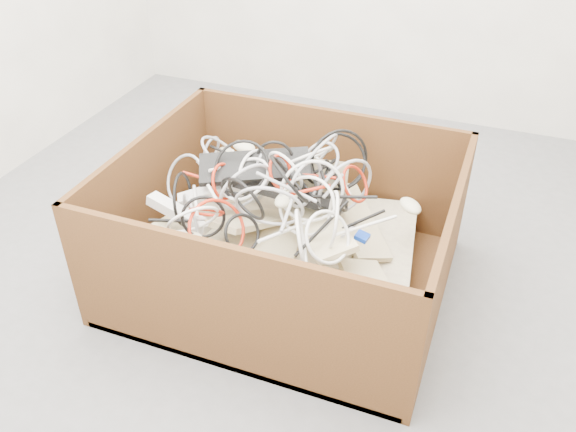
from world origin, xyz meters
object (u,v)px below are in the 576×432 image
(power_strip_left, at_px, (215,191))
(power_strip_right, at_px, (179,213))
(cardboard_box, at_px, (282,252))
(vga_plug, at_px, (362,237))

(power_strip_left, bearing_deg, power_strip_right, -145.42)
(cardboard_box, bearing_deg, vga_plug, -10.78)
(cardboard_box, xyz_separation_m, vga_plug, (0.32, -0.06, 0.21))
(power_strip_right, bearing_deg, power_strip_left, 73.29)
(cardboard_box, height_order, power_strip_right, cardboard_box)
(vga_plug, bearing_deg, cardboard_box, 178.95)
(cardboard_box, bearing_deg, power_strip_left, -178.25)
(cardboard_box, height_order, power_strip_left, cardboard_box)
(cardboard_box, bearing_deg, power_strip_right, -155.58)
(power_strip_left, xyz_separation_m, vga_plug, (0.59, -0.05, -0.02))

